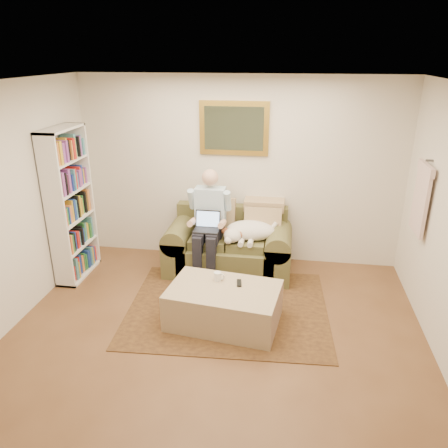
% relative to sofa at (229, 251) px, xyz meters
% --- Properties ---
extents(room_shell, '(4.51, 5.00, 2.61)m').
position_rel_sofa_xyz_m(room_shell, '(0.07, -1.68, 1.01)').
color(room_shell, brown).
rests_on(room_shell, ground).
extents(rug, '(2.45, 2.00, 0.01)m').
position_rel_sofa_xyz_m(rug, '(0.13, -0.98, -0.29)').
color(rug, '#321F14').
rests_on(rug, room_shell).
extents(sofa, '(1.70, 0.86, 1.02)m').
position_rel_sofa_xyz_m(sofa, '(0.00, 0.00, 0.00)').
color(sofa, brown).
rests_on(sofa, room_shell).
extents(seated_man, '(0.56, 0.80, 1.43)m').
position_rel_sofa_xyz_m(seated_man, '(-0.26, -0.16, 0.42)').
color(seated_man, '#8CBAD8').
rests_on(seated_man, sofa).
extents(laptop, '(0.33, 0.26, 0.24)m').
position_rel_sofa_xyz_m(laptop, '(-0.26, -0.22, 0.46)').
color(laptop, black).
rests_on(laptop, seated_man).
extents(sleeping_dog, '(0.70, 0.44, 0.26)m').
position_rel_sofa_xyz_m(sleeping_dog, '(0.31, -0.09, 0.36)').
color(sleeping_dog, white).
rests_on(sleeping_dog, sofa).
extents(ottoman, '(1.29, 0.92, 0.44)m').
position_rel_sofa_xyz_m(ottoman, '(0.13, -1.28, -0.07)').
color(ottoman, '#C6B584').
rests_on(ottoman, room_shell).
extents(coffee_mug, '(0.08, 0.08, 0.10)m').
position_rel_sofa_xyz_m(coffee_mug, '(0.03, -1.11, 0.19)').
color(coffee_mug, white).
rests_on(coffee_mug, ottoman).
extents(tv_remote, '(0.07, 0.16, 0.02)m').
position_rel_sofa_xyz_m(tv_remote, '(0.29, -1.16, 0.15)').
color(tv_remote, black).
rests_on(tv_remote, ottoman).
extents(bookshelf, '(0.28, 0.80, 2.00)m').
position_rel_sofa_xyz_m(bookshelf, '(-2.03, -0.44, 0.71)').
color(bookshelf, white).
rests_on(bookshelf, room_shell).
extents(wall_mirror, '(0.94, 0.04, 0.72)m').
position_rel_sofa_xyz_m(wall_mirror, '(0.00, 0.44, 1.61)').
color(wall_mirror, gold).
rests_on(wall_mirror, room_shell).
extents(hanging_shirt, '(0.06, 0.52, 0.90)m').
position_rel_sofa_xyz_m(hanging_shirt, '(2.26, -0.44, 1.06)').
color(hanging_shirt, beige).
rests_on(hanging_shirt, room_shell).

